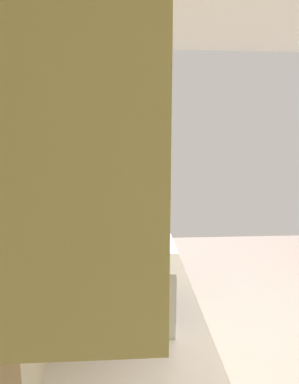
{
  "coord_description": "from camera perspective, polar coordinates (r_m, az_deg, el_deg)",
  "views": [
    {
      "loc": [
        -1.75,
        1.37,
        1.67
      ],
      "look_at": [
        -0.41,
        1.29,
        1.43
      ],
      "focal_mm": 29.35,
      "sensor_mm": 36.0,
      "label": 1
    }
  ],
  "objects": [
    {
      "name": "upper_cabinets",
      "position": [
        1.38,
        -9.42,
        17.56
      ],
      "size": [
        2.31,
        0.33,
        0.69
      ],
      "color": "tan"
    },
    {
      "name": "bowl",
      "position": [
        2.1,
        -2.18,
        -10.77
      ],
      "size": [
        0.16,
        0.16,
        0.06
      ],
      "color": "#D84C47",
      "rests_on": "counter_run"
    },
    {
      "name": "wall_back",
      "position": [
        1.82,
        -14.68,
        -1.21
      ],
      "size": [
        4.11,
        0.12,
        2.64
      ],
      "primitive_type": "cube",
      "color": "beige",
      "rests_on": "ground_plane"
    },
    {
      "name": "kettle",
      "position": [
        2.45,
        -2.37,
        -6.76
      ],
      "size": [
        0.18,
        0.13,
        0.17
      ],
      "color": "black",
      "rests_on": "counter_run"
    },
    {
      "name": "microwave",
      "position": [
        1.49,
        -3.84,
        -15.65
      ],
      "size": [
        0.5,
        0.38,
        0.28
      ],
      "color": "white",
      "rests_on": "counter_run"
    },
    {
      "name": "oven_range",
      "position": [
        3.54,
        -3.07,
        -9.82
      ],
      "size": [
        0.72,
        0.63,
        1.06
      ],
      "color": "black",
      "rests_on": "ground_plane"
    }
  ]
}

